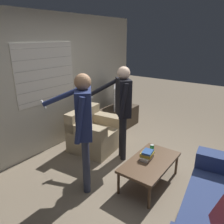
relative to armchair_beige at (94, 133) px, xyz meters
name	(u,v)px	position (x,y,z in m)	size (l,w,h in m)	color
ground_plane	(141,181)	(-0.41, -1.31, -0.32)	(16.00, 16.00, 0.00)	#7F705B
wall_back	(49,84)	(-0.41, 0.72, 0.96)	(5.20, 0.08, 2.55)	#BCB7A8
armchair_beige	(94,133)	(0.00, 0.00, 0.00)	(0.99, 0.90, 0.78)	tan
coffee_table	(150,163)	(-0.37, -1.42, 0.03)	(1.03, 0.56, 0.38)	brown
tv_stand	(118,117)	(1.16, 0.23, -0.07)	(0.99, 0.59, 0.49)	#4C3D2D
tv	(118,97)	(1.16, 0.23, 0.44)	(0.63, 0.52, 0.54)	#B2B2B7
person_left_standing	(83,120)	(-1.03, -0.72, 0.77)	(0.52, 0.84, 1.70)	#33384C
person_right_standing	(122,103)	(0.00, -0.66, 0.74)	(0.49, 0.78, 1.67)	black
book_stack	(147,155)	(-0.34, -1.35, 0.13)	(0.24, 0.19, 0.13)	beige
soda_can	(152,148)	(-0.12, -1.31, 0.13)	(0.07, 0.07, 0.13)	#238E47
spare_remote	(149,150)	(-0.11, -1.25, 0.08)	(0.06, 0.13, 0.02)	black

